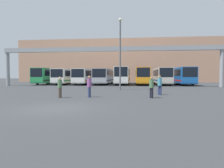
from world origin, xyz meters
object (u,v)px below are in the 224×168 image
at_px(bus_slot_7, 182,75).
at_px(pedestrian_mid_right, 151,87).
at_px(bus_slot_1, 67,76).
at_px(bus_slot_5, 142,75).
at_px(pedestrian_near_left, 89,86).
at_px(bus_slot_3, 104,76).
at_px(bus_slot_4, 123,75).
at_px(pedestrian_near_center, 160,85).
at_px(bus_slot_6, 162,75).
at_px(bus_slot_2, 85,76).
at_px(pedestrian_far_center, 60,87).
at_px(bus_slot_0, 49,75).
at_px(lamp_post, 120,51).

xyz_separation_m(bus_slot_7, pedestrian_mid_right, (-7.65, -23.50, -0.96)).
bearing_deg(pedestrian_mid_right, bus_slot_1, -3.48).
distance_m(bus_slot_5, pedestrian_near_left, 23.86).
bearing_deg(pedestrian_near_left, bus_slot_3, -169.93).
bearing_deg(bus_slot_7, bus_slot_4, 179.41).
xyz_separation_m(bus_slot_3, bus_slot_5, (7.52, -0.68, 0.09)).
distance_m(bus_slot_1, pedestrian_near_center, 26.27).
bearing_deg(bus_slot_4, bus_slot_6, -1.93).
xyz_separation_m(bus_slot_1, pedestrian_mid_right, (14.90, -23.54, -0.84)).
bearing_deg(pedestrian_near_left, bus_slot_2, -160.66).
bearing_deg(bus_slot_1, bus_slot_3, 3.35).
xyz_separation_m(bus_slot_3, pedestrian_mid_right, (7.38, -23.98, -0.86)).
xyz_separation_m(bus_slot_4, bus_slot_6, (7.52, -0.25, -0.12)).
distance_m(bus_slot_1, pedestrian_mid_right, 27.87).
distance_m(bus_slot_3, pedestrian_near_center, 22.96).
height_order(bus_slot_7, pedestrian_far_center, bus_slot_7).
xyz_separation_m(bus_slot_4, pedestrian_near_center, (4.57, -21.02, -0.98)).
relative_size(bus_slot_2, bus_slot_7, 0.91).
distance_m(bus_slot_0, pedestrian_near_left, 27.10).
height_order(bus_slot_6, pedestrian_near_left, bus_slot_6).
bearing_deg(bus_slot_3, bus_slot_0, -176.93).
distance_m(bus_slot_0, bus_slot_5, 18.79).
relative_size(bus_slot_0, bus_slot_4, 0.96).
distance_m(bus_slot_6, pedestrian_mid_right, 23.70).
distance_m(bus_slot_3, bus_slot_5, 7.55).
height_order(bus_slot_4, bus_slot_5, bus_slot_4).
relative_size(bus_slot_6, bus_slot_7, 0.98).
distance_m(pedestrian_near_left, lamp_post, 9.40).
relative_size(pedestrian_mid_right, pedestrian_near_center, 0.94).
relative_size(bus_slot_2, bus_slot_3, 0.84).
bearing_deg(pedestrian_near_center, pedestrian_near_left, 45.89).
bearing_deg(pedestrian_near_left, bus_slot_7, 156.07).
bearing_deg(pedestrian_mid_right, pedestrian_far_center, 59.28).
distance_m(bus_slot_7, pedestrian_near_left, 26.68).
bearing_deg(bus_slot_6, pedestrian_mid_right, -99.47).
bearing_deg(lamp_post, bus_slot_7, 54.62).
height_order(bus_slot_2, pedestrian_mid_right, bus_slot_2).
bearing_deg(bus_slot_6, bus_slot_1, 179.45).
distance_m(bus_slot_7, pedestrian_mid_right, 24.73).
bearing_deg(bus_slot_4, bus_slot_7, -0.59).
bearing_deg(pedestrian_near_center, lamp_post, -33.12).
xyz_separation_m(bus_slot_4, pedestrian_near_left, (-1.34, -23.61, -0.99)).
height_order(bus_slot_0, bus_slot_2, bus_slot_0).
height_order(bus_slot_3, bus_slot_5, bus_slot_5).
distance_m(pedestrian_near_left, pedestrian_far_center, 2.32).
xyz_separation_m(bus_slot_5, bus_slot_7, (7.52, 0.20, 0.01)).
relative_size(bus_slot_5, lamp_post, 1.26).
bearing_deg(bus_slot_5, bus_slot_6, 0.91).
height_order(bus_slot_0, bus_slot_7, bus_slot_7).
bearing_deg(bus_slot_4, pedestrian_mid_right, -81.28).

